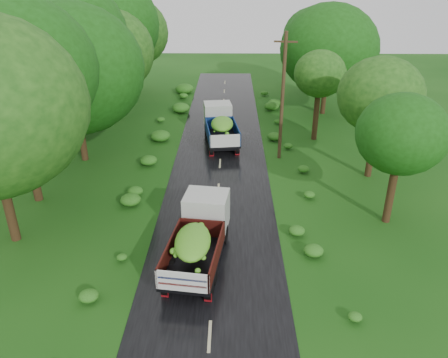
{
  "coord_description": "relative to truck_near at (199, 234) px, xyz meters",
  "views": [
    {
      "loc": [
        0.73,
        -12.08,
        12.42
      ],
      "look_at": [
        0.38,
        10.0,
        1.7
      ],
      "focal_mm": 35.0,
      "sensor_mm": 36.0,
      "label": 1
    }
  ],
  "objects": [
    {
      "name": "ground",
      "position": [
        0.67,
        -4.73,
        -1.44
      ],
      "size": [
        120.0,
        120.0,
        0.0
      ],
      "primitive_type": "plane",
      "color": "#12430E",
      "rests_on": "ground"
    },
    {
      "name": "truck_near",
      "position": [
        0.0,
        0.0,
        0.0
      ],
      "size": [
        2.92,
        6.27,
        2.54
      ],
      "rotation": [
        0.0,
        0.0,
        -0.14
      ],
      "color": "black",
      "rests_on": "ground"
    },
    {
      "name": "utility_pole",
      "position": [
        4.92,
        12.38,
        3.09
      ],
      "size": [
        1.54,
        0.35,
        8.78
      ],
      "rotation": [
        0.0,
        0.0,
        -0.16
      ],
      "color": "#382616",
      "rests_on": "ground"
    },
    {
      "name": "truck_far",
      "position": [
        0.59,
        15.44,
        0.05
      ],
      "size": [
        3.0,
        6.47,
        2.62
      ],
      "rotation": [
        0.0,
        0.0,
        0.13
      ],
      "color": "black",
      "rests_on": "ground"
    },
    {
      "name": "trees_left",
      "position": [
        -9.86,
        16.19,
        5.49
      ],
      "size": [
        6.59,
        33.86,
        9.75
      ],
      "color": "black",
      "rests_on": "ground"
    },
    {
      "name": "trees_right",
      "position": [
        9.9,
        19.3,
        4.15
      ],
      "size": [
        5.47,
        30.8,
        7.83
      ],
      "color": "black",
      "rests_on": "ground"
    },
    {
      "name": "road_lines",
      "position": [
        0.67,
        1.27,
        -1.41
      ],
      "size": [
        0.12,
        69.6,
        0.0
      ],
      "color": "#BFB78C",
      "rests_on": "road"
    },
    {
      "name": "shrubs",
      "position": [
        0.67,
        9.27,
        -1.09
      ],
      "size": [
        11.9,
        44.0,
        0.7
      ],
      "color": "#255614",
      "rests_on": "ground"
    },
    {
      "name": "road",
      "position": [
        0.67,
        0.27,
        -1.43
      ],
      "size": [
        6.5,
        80.0,
        0.02
      ],
      "primitive_type": "cube",
      "color": "black",
      "rests_on": "ground"
    }
  ]
}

